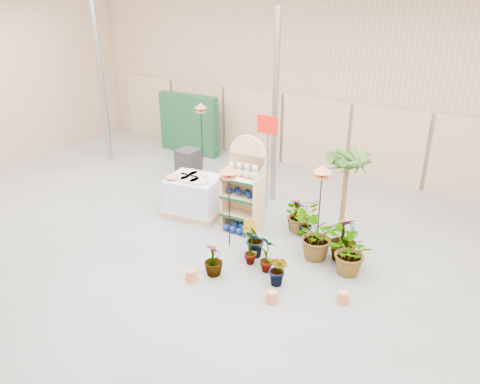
# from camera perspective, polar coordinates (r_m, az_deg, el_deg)

# --- Properties ---
(room) EXTENTS (15.20, 12.10, 4.70)m
(room) POSITION_cam_1_polar(r_m,az_deg,el_deg) (8.58, -3.80, 6.47)
(room) COLOR slate
(room) RESTS_ON ground
(display_shelf) EXTENTS (0.86, 0.58, 1.98)m
(display_shelf) POSITION_cam_1_polar(r_m,az_deg,el_deg) (9.88, 0.68, 0.83)
(display_shelf) COLOR #D9B381
(display_shelf) RESTS_ON ground
(teddy_bears) EXTENTS (0.73, 0.19, 0.31)m
(teddy_bears) POSITION_cam_1_polar(r_m,az_deg,el_deg) (9.66, 0.54, 2.52)
(teddy_bears) COLOR beige
(teddy_bears) RESTS_ON display_shelf
(gazing_balls_shelf) EXTENTS (0.73, 0.25, 0.14)m
(gazing_balls_shelf) POSITION_cam_1_polar(r_m,az_deg,el_deg) (9.84, 0.35, -0.05)
(gazing_balls_shelf) COLOR navy
(gazing_balls_shelf) RESTS_ON display_shelf
(gazing_balls_floor) EXTENTS (0.63, 0.39, 0.15)m
(gazing_balls_floor) POSITION_cam_1_polar(r_m,az_deg,el_deg) (9.90, -0.20, -4.46)
(gazing_balls_floor) COLOR navy
(gazing_balls_floor) RESTS_ON ground
(pallet_stack) EXTENTS (1.38, 1.21, 0.92)m
(pallet_stack) POSITION_cam_1_polar(r_m,az_deg,el_deg) (10.55, -5.57, -0.45)
(pallet_stack) COLOR tan
(pallet_stack) RESTS_ON ground
(charcoal_planters) EXTENTS (0.50, 0.50, 1.00)m
(charcoal_planters) POSITION_cam_1_polar(r_m,az_deg,el_deg) (11.99, -6.29, 2.89)
(charcoal_planters) COLOR black
(charcoal_planters) RESTS_ON ground
(trellis_stock) EXTENTS (2.00, 0.30, 1.80)m
(trellis_stock) POSITION_cam_1_polar(r_m,az_deg,el_deg) (14.43, -6.25, 8.25)
(trellis_stock) COLOR #164324
(trellis_stock) RESTS_ON ground
(offer_sign) EXTENTS (0.50, 0.08, 2.20)m
(offer_sign) POSITION_cam_1_polar(r_m,az_deg,el_deg) (10.41, 3.35, 5.94)
(offer_sign) COLOR gray
(offer_sign) RESTS_ON ground
(bird_table_front) EXTENTS (0.34, 0.34, 1.72)m
(bird_table_front) POSITION_cam_1_polar(r_m,az_deg,el_deg) (8.73, -1.39, 2.50)
(bird_table_front) COLOR black
(bird_table_front) RESTS_ON ground
(bird_table_right) EXTENTS (0.34, 0.34, 1.79)m
(bird_table_right) POSITION_cam_1_polar(r_m,az_deg,el_deg) (8.69, 10.00, 2.46)
(bird_table_right) COLOR black
(bird_table_right) RESTS_ON ground
(bird_table_back) EXTENTS (0.34, 0.34, 1.86)m
(bird_table_back) POSITION_cam_1_polar(r_m,az_deg,el_deg) (12.92, -4.79, 10.20)
(bird_table_back) COLOR black
(bird_table_back) RESTS_ON ground
(palm) EXTENTS (0.70, 0.70, 1.87)m
(palm) POSITION_cam_1_polar(r_m,az_deg,el_deg) (9.49, 12.97, 3.74)
(palm) COLOR brown
(palm) RESTS_ON ground
(potted_plant_0) EXTENTS (0.40, 0.28, 0.74)m
(potted_plant_0) POSITION_cam_1_polar(r_m,az_deg,el_deg) (8.68, 1.38, -6.64)
(potted_plant_0) COLOR #2A5419
(potted_plant_0) RESTS_ON ground
(potted_plant_1) EXTENTS (0.53, 0.52, 0.75)m
(potted_plant_1) POSITION_cam_1_polar(r_m,az_deg,el_deg) (8.90, 1.59, -5.74)
(potted_plant_1) COLOR #2A5419
(potted_plant_1) RESTS_ON ground
(potted_plant_2) EXTENTS (0.80, 0.91, 0.97)m
(potted_plant_2) POSITION_cam_1_polar(r_m,az_deg,el_deg) (8.88, 9.32, -5.40)
(potted_plant_2) COLOR #2A5419
(potted_plant_2) RESTS_ON ground
(potted_plant_3) EXTENTS (0.71, 0.71, 0.90)m
(potted_plant_3) POSITION_cam_1_polar(r_m,az_deg,el_deg) (8.98, 12.53, -5.56)
(potted_plant_3) COLOR #2A5419
(potted_plant_3) RESTS_ON ground
(potted_plant_4) EXTENTS (0.32, 0.40, 0.65)m
(potted_plant_4) POSITION_cam_1_polar(r_m,az_deg,el_deg) (9.29, 13.48, -5.45)
(potted_plant_4) COLOR #2A5419
(potted_plant_4) RESTS_ON ground
(potted_plant_5) EXTENTS (0.43, 0.41, 0.62)m
(potted_plant_5) POSITION_cam_1_polar(r_m,az_deg,el_deg) (9.68, 7.79, -3.84)
(potted_plant_5) COLOR #2A5419
(potted_plant_5) RESTS_ON ground
(potted_plant_6) EXTENTS (0.95, 0.95, 0.80)m
(potted_plant_6) POSITION_cam_1_polar(r_m,az_deg,el_deg) (9.85, 7.41, -2.68)
(potted_plant_6) COLOR #2A5419
(potted_plant_6) RESTS_ON ground
(potted_plant_7) EXTENTS (0.46, 0.46, 0.62)m
(potted_plant_7) POSITION_cam_1_polar(r_m,az_deg,el_deg) (8.42, -3.26, -8.22)
(potted_plant_7) COLOR #2A5419
(potted_plant_7) RESTS_ON ground
(potted_plant_8) EXTENTS (0.45, 0.35, 0.77)m
(potted_plant_8) POSITION_cam_1_polar(r_m,az_deg,el_deg) (8.46, 3.35, -7.47)
(potted_plant_8) COLOR #2A5419
(potted_plant_8) RESTS_ON ground
(potted_plant_9) EXTENTS (0.40, 0.35, 0.63)m
(potted_plant_9) POSITION_cam_1_polar(r_m,az_deg,el_deg) (8.14, 4.70, -9.47)
(potted_plant_9) COLOR #2A5419
(potted_plant_9) RESTS_ON ground
(potted_plant_10) EXTENTS (0.92, 0.98, 0.89)m
(potted_plant_10) POSITION_cam_1_polar(r_m,az_deg,el_deg) (8.56, 13.17, -7.23)
(potted_plant_10) COLOR #2A5419
(potted_plant_10) RESTS_ON ground
(potted_plant_11) EXTENTS (0.54, 0.54, 0.73)m
(potted_plant_11) POSITION_cam_1_polar(r_m,az_deg,el_deg) (9.90, 6.95, -2.73)
(potted_plant_11) COLOR #2A5419
(potted_plant_11) RESTS_ON ground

